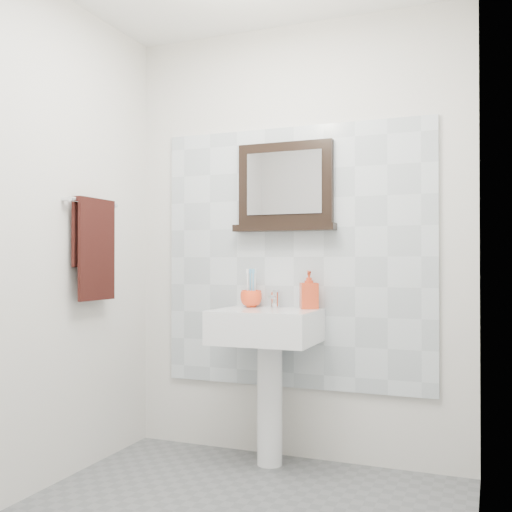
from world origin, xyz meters
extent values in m
cube|color=silver|center=(0.00, 1.10, 1.25)|extent=(2.00, 0.01, 2.50)
cube|color=silver|center=(0.00, -1.10, 1.25)|extent=(2.00, 0.01, 2.50)
cube|color=silver|center=(-1.00, 0.00, 1.25)|extent=(0.01, 2.20, 2.50)
cube|color=silver|center=(1.00, 0.00, 1.25)|extent=(0.01, 2.20, 2.50)
cube|color=silver|center=(0.00, 1.09, 1.15)|extent=(1.60, 0.02, 1.50)
cylinder|color=white|center=(-0.09, 0.92, 0.34)|extent=(0.14, 0.14, 0.68)
cube|color=white|center=(-0.09, 0.86, 0.77)|extent=(0.55, 0.44, 0.18)
cylinder|color=silver|center=(-0.09, 0.84, 0.85)|extent=(0.32, 0.32, 0.02)
cylinder|color=#4C4C4F|center=(-0.09, 0.84, 0.86)|extent=(0.04, 0.04, 0.00)
cylinder|color=silver|center=(-0.09, 1.01, 0.91)|extent=(0.04, 0.04, 0.09)
cylinder|color=silver|center=(-0.09, 0.96, 0.93)|extent=(0.02, 0.10, 0.02)
cube|color=silver|center=(-0.09, 1.02, 0.96)|extent=(0.02, 0.07, 0.01)
imported|color=#FF471E|center=(-0.23, 1.01, 0.91)|extent=(0.14, 0.14, 0.10)
cylinder|color=white|center=(-0.25, 1.00, 0.97)|extent=(0.01, 0.01, 0.19)
cube|color=white|center=(-0.25, 1.00, 1.07)|extent=(0.01, 0.01, 0.03)
cylinder|color=#5EAAD7|center=(-0.22, 1.00, 0.97)|extent=(0.01, 0.01, 0.19)
cube|color=#5EAAD7|center=(-0.22, 1.00, 1.07)|extent=(0.01, 0.01, 0.03)
cylinder|color=white|center=(-0.23, 1.02, 0.97)|extent=(0.01, 0.01, 0.19)
cube|color=white|center=(-0.23, 1.02, 1.07)|extent=(0.01, 0.01, 0.03)
cylinder|color=#5EAAD7|center=(-0.24, 1.02, 0.97)|extent=(0.01, 0.01, 0.19)
cube|color=#5EAAD7|center=(-0.24, 1.02, 1.07)|extent=(0.01, 0.01, 0.03)
cylinder|color=white|center=(-0.21, 1.01, 0.97)|extent=(0.01, 0.01, 0.19)
cube|color=white|center=(-0.21, 1.01, 1.07)|extent=(0.01, 0.01, 0.03)
imported|color=red|center=(0.11, 1.02, 0.97)|extent=(0.13, 0.13, 0.21)
cube|color=black|center=(-0.04, 1.07, 1.57)|extent=(0.56, 0.06, 0.47)
cube|color=#99999E|center=(-0.04, 1.03, 1.57)|extent=(0.45, 0.01, 0.36)
cube|color=black|center=(-0.04, 1.04, 1.32)|extent=(0.60, 0.11, 0.04)
cylinder|color=silver|center=(-0.94, 0.49, 1.44)|extent=(0.03, 0.40, 0.03)
cylinder|color=silver|center=(-0.97, 0.30, 1.44)|extent=(0.05, 0.02, 0.02)
cylinder|color=silver|center=(-0.97, 0.68, 1.44)|extent=(0.05, 0.02, 0.02)
cube|color=black|center=(-0.93, 0.49, 1.17)|extent=(0.02, 0.30, 0.52)
cube|color=black|center=(-0.96, 0.49, 1.26)|extent=(0.02, 0.30, 0.34)
cube|color=black|center=(-0.94, 0.49, 1.45)|extent=(0.06, 0.30, 0.03)
camera|label=1|loc=(1.06, -2.19, 1.12)|focal=42.00mm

